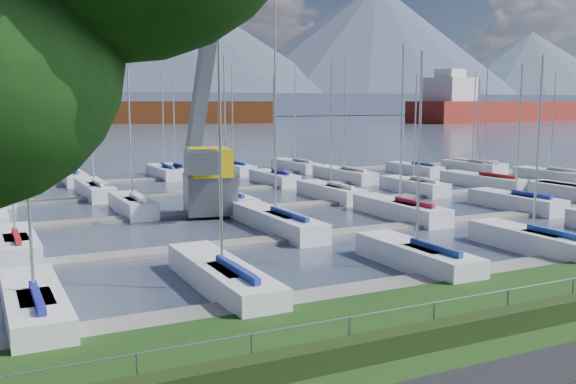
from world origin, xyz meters
TOP-DOWN VIEW (x-y plane):
  - path at (0.00, -3.00)m, footprint 160.00×2.00m
  - water at (0.00, 260.00)m, footprint 800.00×540.00m
  - hedge at (0.00, -0.40)m, footprint 80.00×0.70m
  - fence at (0.00, 0.00)m, footprint 80.00×0.04m
  - mountains at (7.35, 404.62)m, footprint 1190.00×360.00m
  - docks at (0.00, 26.00)m, footprint 90.00×41.60m
  - crane at (1.19, 26.37)m, footprint 4.76×13.38m
  - cargo_ship_mid at (32.68, 218.69)m, footprint 106.56×49.02m
  - cargo_ship_east at (169.17, 173.92)m, footprint 90.00×33.01m
  - sailboat_fleet at (-0.97, 29.22)m, footprint 74.84×50.11m

SIDE VIEW (x-z plane):
  - water at x=0.00m, z-range -0.50..-0.30m
  - docks at x=0.00m, z-range -0.34..-0.09m
  - path at x=0.00m, z-range -0.01..0.03m
  - hedge at x=0.00m, z-range 0.00..0.70m
  - fence at x=0.00m, z-range 1.18..1.22m
  - cargo_ship_mid at x=32.68m, z-range -7.27..14.23m
  - cargo_ship_east at x=169.17m, z-range -7.10..14.40m
  - crane at x=1.19m, z-range -5.85..16.50m
  - sailboat_fleet at x=-0.97m, z-range -1.32..12.00m
  - mountains at x=7.35m, z-range -10.82..104.18m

